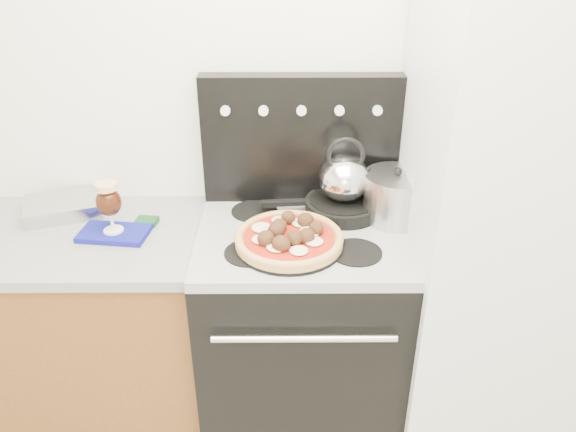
{
  "coord_description": "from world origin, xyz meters",
  "views": [
    {
      "loc": [
        0.02,
        -0.59,
        1.95
      ],
      "look_at": [
        0.03,
        1.05,
        1.05
      ],
      "focal_mm": 35.0,
      "sensor_mm": 36.0,
      "label": 1
    }
  ],
  "objects_px": {
    "pizza": "(289,237)",
    "base_cabinet": "(31,332)",
    "tea_kettle": "(345,175)",
    "stock_pot": "(395,198)",
    "skillet": "(343,206)",
    "pizza_pan": "(289,245)",
    "beer_glass": "(110,207)",
    "stove_body": "(301,333)",
    "oven_mitt": "(114,233)",
    "fridge": "(497,227)"
  },
  "relations": [
    {
      "from": "pizza",
      "to": "base_cabinet",
      "type": "bearing_deg",
      "value": 173.05
    },
    {
      "from": "tea_kettle",
      "to": "stock_pot",
      "type": "xyz_separation_m",
      "value": [
        0.19,
        -0.05,
        -0.07
      ]
    },
    {
      "from": "skillet",
      "to": "pizza_pan",
      "type": "bearing_deg",
      "value": -130.1
    },
    {
      "from": "beer_glass",
      "to": "stock_pot",
      "type": "relative_size",
      "value": 0.83
    },
    {
      "from": "beer_glass",
      "to": "base_cabinet",
      "type": "bearing_deg",
      "value": 177.05
    },
    {
      "from": "pizza_pan",
      "to": "stock_pot",
      "type": "distance_m",
      "value": 0.45
    },
    {
      "from": "stove_body",
      "to": "oven_mitt",
      "type": "xyz_separation_m",
      "value": [
        -0.69,
        0.0,
        0.47
      ]
    },
    {
      "from": "tea_kettle",
      "to": "stock_pot",
      "type": "bearing_deg",
      "value": -5.65
    },
    {
      "from": "oven_mitt",
      "to": "base_cabinet",
      "type": "bearing_deg",
      "value": 177.05
    },
    {
      "from": "stove_body",
      "to": "pizza",
      "type": "relative_size",
      "value": 2.36
    },
    {
      "from": "oven_mitt",
      "to": "tea_kettle",
      "type": "bearing_deg",
      "value": 9.48
    },
    {
      "from": "fridge",
      "to": "tea_kettle",
      "type": "distance_m",
      "value": 0.58
    },
    {
      "from": "pizza_pan",
      "to": "beer_glass",
      "type": "bearing_deg",
      "value": 170.46
    },
    {
      "from": "fridge",
      "to": "stock_pot",
      "type": "bearing_deg",
      "value": 161.1
    },
    {
      "from": "stock_pot",
      "to": "stove_body",
      "type": "bearing_deg",
      "value": -164.81
    },
    {
      "from": "tea_kettle",
      "to": "pizza_pan",
      "type": "bearing_deg",
      "value": -120.75
    },
    {
      "from": "fridge",
      "to": "skillet",
      "type": "bearing_deg",
      "value": 162.44
    },
    {
      "from": "oven_mitt",
      "to": "skillet",
      "type": "height_order",
      "value": "skillet"
    },
    {
      "from": "oven_mitt",
      "to": "beer_glass",
      "type": "relative_size",
      "value": 1.25
    },
    {
      "from": "pizza_pan",
      "to": "stove_body",
      "type": "bearing_deg",
      "value": 65.35
    },
    {
      "from": "oven_mitt",
      "to": "stock_pot",
      "type": "height_order",
      "value": "stock_pot"
    },
    {
      "from": "stove_body",
      "to": "pizza",
      "type": "bearing_deg",
      "value": -114.65
    },
    {
      "from": "beer_glass",
      "to": "skillet",
      "type": "distance_m",
      "value": 0.86
    },
    {
      "from": "beer_glass",
      "to": "skillet",
      "type": "xyz_separation_m",
      "value": [
        0.85,
        0.14,
        -0.07
      ]
    },
    {
      "from": "oven_mitt",
      "to": "pizza",
      "type": "xyz_separation_m",
      "value": [
        0.64,
        -0.11,
        0.05
      ]
    },
    {
      "from": "tea_kettle",
      "to": "beer_glass",
      "type": "bearing_deg",
      "value": -161.17
    },
    {
      "from": "oven_mitt",
      "to": "tea_kettle",
      "type": "height_order",
      "value": "tea_kettle"
    },
    {
      "from": "pizza",
      "to": "stock_pot",
      "type": "distance_m",
      "value": 0.45
    },
    {
      "from": "fridge",
      "to": "stock_pot",
      "type": "relative_size",
      "value": 8.04
    },
    {
      "from": "oven_mitt",
      "to": "beer_glass",
      "type": "bearing_deg",
      "value": 0.0
    },
    {
      "from": "stove_body",
      "to": "stock_pot",
      "type": "relative_size",
      "value": 3.72
    },
    {
      "from": "base_cabinet",
      "to": "stove_body",
      "type": "height_order",
      "value": "stove_body"
    },
    {
      "from": "base_cabinet",
      "to": "stove_body",
      "type": "distance_m",
      "value": 1.11
    },
    {
      "from": "stove_body",
      "to": "fridge",
      "type": "height_order",
      "value": "fridge"
    },
    {
      "from": "pizza_pan",
      "to": "fridge",
      "type": "bearing_deg",
      "value": 6.03
    },
    {
      "from": "fridge",
      "to": "pizza_pan",
      "type": "bearing_deg",
      "value": -173.97
    },
    {
      "from": "base_cabinet",
      "to": "oven_mitt",
      "type": "distance_m",
      "value": 0.64
    },
    {
      "from": "beer_glass",
      "to": "pizza_pan",
      "type": "height_order",
      "value": "beer_glass"
    },
    {
      "from": "oven_mitt",
      "to": "pizza",
      "type": "distance_m",
      "value": 0.65
    },
    {
      "from": "base_cabinet",
      "to": "beer_glass",
      "type": "height_order",
      "value": "beer_glass"
    },
    {
      "from": "oven_mitt",
      "to": "beer_glass",
      "type": "xyz_separation_m",
      "value": [
        0.0,
        0.0,
        0.11
      ]
    },
    {
      "from": "stove_body",
      "to": "stock_pot",
      "type": "xyz_separation_m",
      "value": [
        0.35,
        0.09,
        0.57
      ]
    },
    {
      "from": "stove_body",
      "to": "fridge",
      "type": "xyz_separation_m",
      "value": [
        0.7,
        -0.03,
        0.51
      ]
    },
    {
      "from": "beer_glass",
      "to": "pizza_pan",
      "type": "bearing_deg",
      "value": -9.54
    },
    {
      "from": "fridge",
      "to": "beer_glass",
      "type": "height_order",
      "value": "fridge"
    },
    {
      "from": "fridge",
      "to": "beer_glass",
      "type": "xyz_separation_m",
      "value": [
        -1.39,
        0.03,
        0.07
      ]
    },
    {
      "from": "stove_body",
      "to": "skillet",
      "type": "height_order",
      "value": "skillet"
    },
    {
      "from": "base_cabinet",
      "to": "fridge",
      "type": "distance_m",
      "value": 1.88
    },
    {
      "from": "oven_mitt",
      "to": "pizza_pan",
      "type": "height_order",
      "value": "pizza_pan"
    },
    {
      "from": "stock_pot",
      "to": "fridge",
      "type": "bearing_deg",
      "value": -18.9
    }
  ]
}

